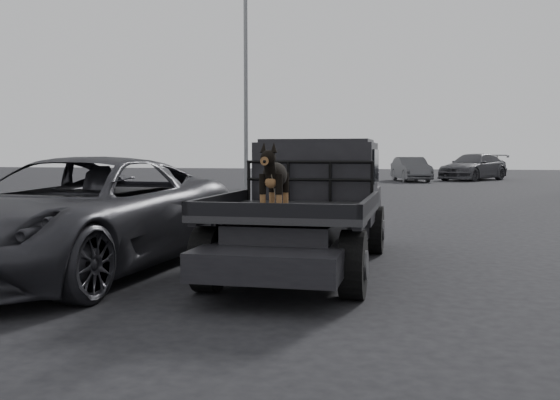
% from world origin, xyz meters
% --- Properties ---
extents(ground, '(120.00, 120.00, 0.00)m').
position_xyz_m(ground, '(0.00, 0.00, 0.00)').
color(ground, black).
rests_on(ground, ground).
extents(flatbed_ute, '(2.00, 5.40, 0.92)m').
position_xyz_m(flatbed_ute, '(-0.62, 2.19, 0.46)').
color(flatbed_ute, black).
rests_on(flatbed_ute, ground).
extents(ute_cab, '(1.72, 1.30, 0.88)m').
position_xyz_m(ute_cab, '(-0.62, 3.14, 1.36)').
color(ute_cab, black).
rests_on(ute_cab, flatbed_ute).
extents(headache_rack, '(1.80, 0.08, 0.55)m').
position_xyz_m(headache_rack, '(-0.62, 2.39, 1.20)').
color(headache_rack, black).
rests_on(headache_rack, flatbed_ute).
extents(dog, '(0.32, 0.60, 0.74)m').
position_xyz_m(dog, '(-0.66, 0.43, 1.29)').
color(dog, black).
rests_on(dog, flatbed_ute).
extents(parked_suv, '(2.92, 5.72, 1.55)m').
position_xyz_m(parked_suv, '(-3.54, 1.26, 0.77)').
color(parked_suv, '#302F35').
rests_on(parked_suv, ground).
extents(distant_car_a, '(2.56, 4.51, 1.41)m').
position_xyz_m(distant_car_a, '(0.35, 30.58, 0.70)').
color(distant_car_a, '#444548').
rests_on(distant_car_a, ground).
extents(distant_car_b, '(4.86, 5.86, 1.60)m').
position_xyz_m(distant_car_b, '(4.02, 33.15, 0.80)').
color(distant_car_b, '#47484D').
rests_on(distant_car_b, ground).
extents(floodlight_near, '(1.08, 0.28, 14.08)m').
position_xyz_m(floodlight_near, '(-6.78, 20.84, 7.64)').
color(floodlight_near, slate).
rests_on(floodlight_near, ground).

